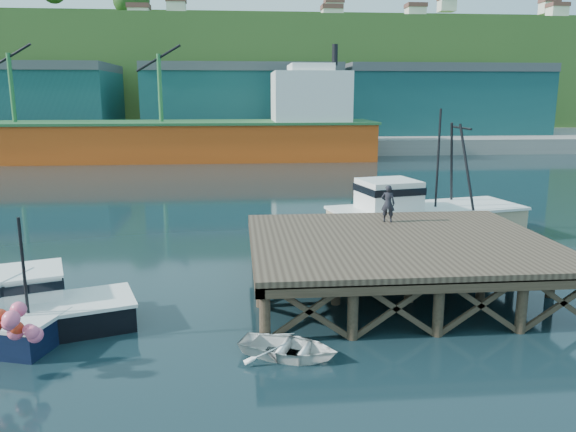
{
  "coord_description": "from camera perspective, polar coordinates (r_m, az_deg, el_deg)",
  "views": [
    {
      "loc": [
        -0.98,
        -21.5,
        7.81
      ],
      "look_at": [
        1.15,
        2.0,
        2.69
      ],
      "focal_mm": 35.0,
      "sensor_mm": 36.0,
      "label": 1
    }
  ],
  "objects": [
    {
      "name": "ground",
      "position": [
        22.89,
        -2.44,
        -7.72
      ],
      "size": [
        300.0,
        300.0,
        0.0
      ],
      "primitive_type": "plane",
      "color": "black",
      "rests_on": "ground"
    },
    {
      "name": "wharf",
      "position": [
        23.03,
        11.36,
        -2.77
      ],
      "size": [
        12.0,
        10.0,
        2.62
      ],
      "color": "brown",
      "rests_on": "ground"
    },
    {
      "name": "far_quay",
      "position": [
        91.75,
        -4.59,
        7.94
      ],
      "size": [
        160.0,
        40.0,
        2.0
      ],
      "primitive_type": "cube",
      "color": "gray",
      "rests_on": "ground"
    },
    {
      "name": "warehouse_left",
      "position": [
        92.96,
        -27.1,
        10.12
      ],
      "size": [
        32.0,
        16.0,
        9.0
      ],
      "primitive_type": "cube",
      "color": "#174D4D",
      "rests_on": "far_quay"
    },
    {
      "name": "warehouse_mid",
      "position": [
        86.51,
        -4.61,
        11.33
      ],
      "size": [
        28.0,
        16.0,
        9.0
      ],
      "primitive_type": "cube",
      "color": "#174D4D",
      "rests_on": "far_quay"
    },
    {
      "name": "warehouse_right",
      "position": [
        91.88,
        14.81,
        11.02
      ],
      "size": [
        30.0,
        16.0,
        9.0
      ],
      "primitive_type": "cube",
      "color": "#174D4D",
      "rests_on": "far_quay"
    },
    {
      "name": "cargo_ship",
      "position": [
        70.04,
        -11.42,
        8.32
      ],
      "size": [
        55.5,
        10.0,
        13.75
      ],
      "color": "#DF4D15",
      "rests_on": "ground"
    },
    {
      "name": "hillside",
      "position": [
        121.54,
        -4.85,
        13.7
      ],
      "size": [
        220.0,
        50.0,
        22.0
      ],
      "primitive_type": "cube",
      "color": "#2D511E",
      "rests_on": "ground"
    },
    {
      "name": "boat_black",
      "position": [
        20.88,
        -24.81,
        -8.68
      ],
      "size": [
        7.11,
        5.89,
        4.13
      ],
      "rotation": [
        0.0,
        0.0,
        0.32
      ],
      "color": "black",
      "rests_on": "ground"
    },
    {
      "name": "trawler",
      "position": [
        31.52,
        13.49,
        0.27
      ],
      "size": [
        11.14,
        5.91,
        7.09
      ],
      "rotation": [
        0.0,
        0.0,
        0.21
      ],
      "color": "tan",
      "rests_on": "ground"
    },
    {
      "name": "dinghy",
      "position": [
        17.45,
        0.06,
        -13.19
      ],
      "size": [
        3.66,
        3.22,
        0.63
      ],
      "primitive_type": "imported",
      "rotation": [
        0.0,
        0.0,
        1.15
      ],
      "color": "white",
      "rests_on": "ground"
    },
    {
      "name": "dockworker",
      "position": [
        25.82,
        10.12,
        1.26
      ],
      "size": [
        0.73,
        0.6,
        1.7
      ],
      "primitive_type": "imported",
      "rotation": [
        0.0,
        0.0,
        2.77
      ],
      "color": "black",
      "rests_on": "wharf"
    }
  ]
}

